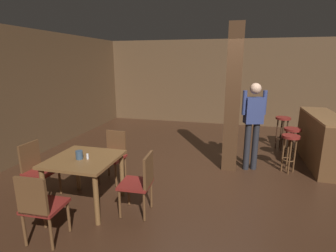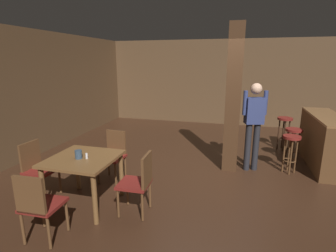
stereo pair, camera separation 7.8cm
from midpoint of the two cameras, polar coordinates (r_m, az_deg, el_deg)
ground_plane at (r=5.00m, az=9.08°, el=-11.26°), size 10.80×10.80×0.00m
wall_back at (r=9.05m, az=12.78°, el=9.14°), size 8.00×0.10×2.80m
wall_left at (r=6.37m, az=-29.06°, el=5.77°), size 0.10×9.00×2.80m
pillar at (r=5.15m, az=14.42°, el=5.53°), size 0.28×0.28×2.80m
dining_table at (r=4.07m, az=-17.38°, el=-8.19°), size 0.94×0.94×0.76m
chair_west at (r=4.62m, az=-26.15°, el=-7.96°), size 0.45×0.45×0.89m
chair_south at (r=3.50m, az=-25.76°, el=-15.02°), size 0.44×0.44×0.89m
chair_east at (r=3.73m, az=-5.70°, el=-11.75°), size 0.44×0.44×0.89m
chair_north at (r=4.83m, az=-11.34°, el=-5.80°), size 0.45×0.45×0.89m
napkin_cup at (r=3.98m, az=-18.38°, el=-5.89°), size 0.10×0.10×0.12m
salt_shaker at (r=3.95m, az=-16.76°, el=-6.26°), size 0.03×0.03×0.08m
standing_person at (r=5.29m, az=18.56°, el=1.08°), size 0.47×0.29×1.72m
bar_counter at (r=6.27m, az=30.36°, el=-2.60°), size 0.56×1.96×1.05m
bar_stool_near at (r=5.54m, az=25.56°, el=-3.87°), size 0.33×0.33×0.74m
bar_stool_mid at (r=6.19m, az=25.95°, el=-2.19°), size 0.34×0.34×0.73m
bar_stool_far at (r=6.91m, az=24.29°, el=0.02°), size 0.35×0.35×0.80m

